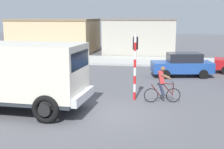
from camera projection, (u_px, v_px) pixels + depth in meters
The scene contains 9 objects.
ground_plane at pixel (106, 114), 12.74m from camera, with size 120.00×120.00×0.00m, color #56565B.
sidewalk_far at pixel (136, 61), 27.39m from camera, with size 80.00×5.00×0.16m, color #ADADA8.
truck_foreground at pixel (22, 73), 12.86m from camera, with size 5.55×3.07×2.90m.
cyclist at pixel (162, 85), 14.30m from camera, with size 1.71×0.55×1.72m.
traffic_light_pole at pixel (135, 58), 14.57m from camera, with size 0.24×0.43×3.20m.
car_red_near at pixel (182, 64), 20.58m from camera, with size 4.24×2.40×1.60m.
pedestrian_near_kerb at pixel (56, 58), 23.60m from camera, with size 0.34×0.22×1.62m.
building_corner_left at pixel (56, 35), 34.87m from camera, with size 9.02×7.57×3.76m.
building_mid_block at pixel (140, 36), 33.02m from camera, with size 7.36×7.14×3.85m.
Camera 1 is at (2.17, -12.02, 4.00)m, focal length 48.90 mm.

